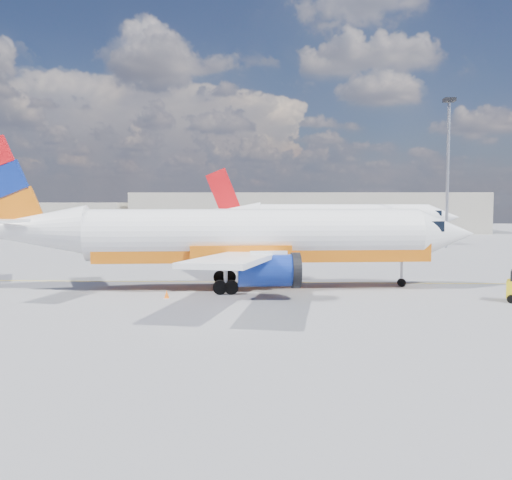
{
  "coord_description": "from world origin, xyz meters",
  "views": [
    {
      "loc": [
        -0.18,
        -41.87,
        6.51
      ],
      "look_at": [
        -2.08,
        1.1,
        3.5
      ],
      "focal_mm": 40.0,
      "sensor_mm": 36.0,
      "label": 1
    }
  ],
  "objects": [
    {
      "name": "ground",
      "position": [
        0.0,
        0.0,
        0.0
      ],
      "size": [
        240.0,
        240.0,
        0.0
      ],
      "primitive_type": "plane",
      "color": "slate",
      "rests_on": "ground"
    },
    {
      "name": "taxi_line",
      "position": [
        0.0,
        3.0,
        0.01
      ],
      "size": [
        70.0,
        0.15,
        0.01
      ],
      "primitive_type": "cube",
      "color": "yellow",
      "rests_on": "ground"
    },
    {
      "name": "terminal_main",
      "position": [
        5.0,
        75.0,
        4.0
      ],
      "size": [
        70.0,
        14.0,
        8.0
      ],
      "primitive_type": "cube",
      "color": "#A59D8E",
      "rests_on": "ground"
    },
    {
      "name": "terminal_annex",
      "position": [
        -45.0,
        72.0,
        3.0
      ],
      "size": [
        26.0,
        10.0,
        6.0
      ],
      "primitive_type": "cube",
      "color": "#A59D8E",
      "rests_on": "ground"
    },
    {
      "name": "main_jet",
      "position": [
        -3.25,
        -0.19,
        3.74
      ],
      "size": [
        36.97,
        29.07,
        11.21
      ],
      "rotation": [
        0.0,
        0.0,
        0.11
      ],
      "color": "white",
      "rests_on": "ground"
    },
    {
      "name": "second_jet",
      "position": [
        7.88,
        42.86,
        3.78
      ],
      "size": [
        37.37,
        29.58,
        11.33
      ],
      "rotation": [
        0.0,
        0.0,
        -0.02
      ],
      "color": "white",
      "rests_on": "ground"
    },
    {
      "name": "traffic_cone",
      "position": [
        -7.73,
        -4.87,
        0.28
      ],
      "size": [
        0.41,
        0.41,
        0.57
      ],
      "color": "white",
      "rests_on": "ground"
    },
    {
      "name": "floodlight_mast",
      "position": [
        22.37,
        36.79,
        12.11
      ],
      "size": [
        1.47,
        1.47,
        20.2
      ],
      "color": "#9C9DA4",
      "rests_on": "ground"
    }
  ]
}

